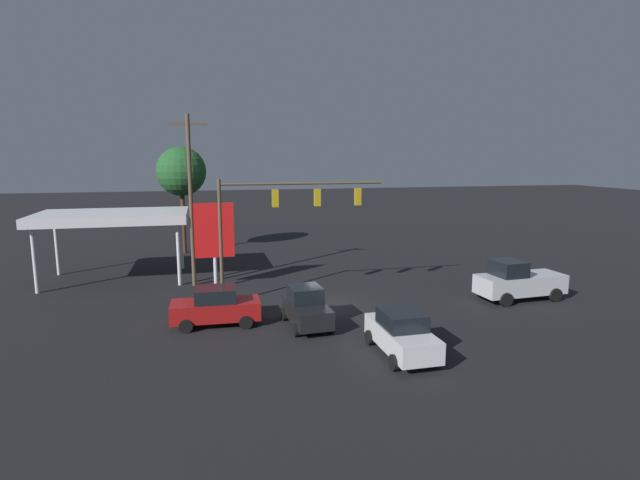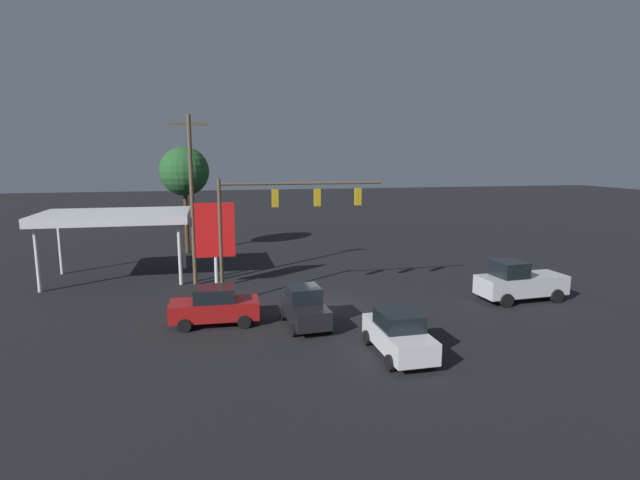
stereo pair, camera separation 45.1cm
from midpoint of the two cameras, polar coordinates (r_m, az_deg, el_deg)
ground_plane at (r=28.54m, az=1.33°, el=-7.57°), size 200.00×200.00×0.00m
traffic_signal_assembly at (r=28.72m, az=-3.82°, el=3.54°), size 9.56×0.43×7.16m
utility_pole at (r=33.12m, az=-14.05°, el=4.75°), size 2.40×0.26×11.00m
gas_station_canopy at (r=36.56m, az=-22.04°, el=2.44°), size 9.75×6.20×4.67m
price_sign at (r=32.40m, az=-11.52°, el=0.89°), size 2.48×0.27×5.49m
sedan_waiting at (r=21.87m, az=9.56°, el=-10.52°), size 2.11×4.43×1.93m
hatchback_crossing at (r=25.12m, az=-1.23°, el=-7.72°), size 2.16×3.91×1.97m
sedan_far at (r=25.84m, az=-11.48°, el=-7.41°), size 4.45×2.17×1.93m
pickup_parked at (r=31.68m, az=22.17°, el=-4.48°), size 5.31×2.50×2.40m
street_tree at (r=44.78m, az=-14.97°, el=7.55°), size 4.21×4.21×9.22m
fire_hydrant at (r=26.22m, az=-10.85°, el=-8.31°), size 0.24×0.24×0.88m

